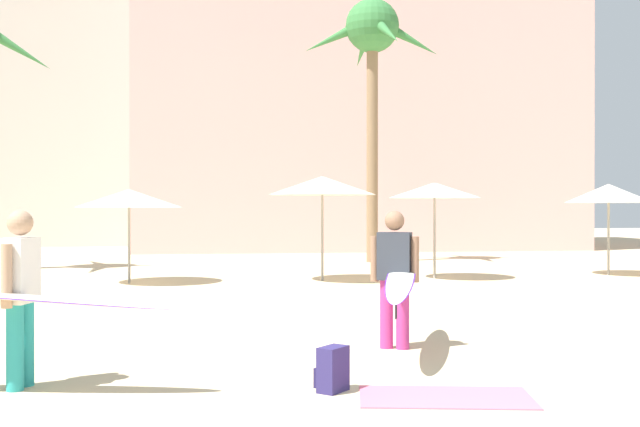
{
  "coord_description": "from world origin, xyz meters",
  "views": [
    {
      "loc": [
        -1.98,
        -5.11,
        1.69
      ],
      "look_at": [
        -0.48,
        4.65,
        1.64
      ],
      "focal_mm": 43.45,
      "sensor_mm": 36.0,
      "label": 1
    }
  ],
  "objects_px": {
    "cafe_umbrella_3": "(322,186)",
    "person_near_right": "(397,275)",
    "cafe_umbrella_5": "(129,198)",
    "beach_towel": "(446,397)",
    "cafe_umbrella_0": "(435,190)",
    "person_mid_center": "(17,293)",
    "cafe_umbrella_2": "(609,193)",
    "palm_tree_far_left": "(372,45)",
    "backpack": "(332,370)"
  },
  "relations": [
    {
      "from": "palm_tree_far_left",
      "to": "beach_towel",
      "type": "distance_m",
      "value": 19.31
    },
    {
      "from": "cafe_umbrella_3",
      "to": "cafe_umbrella_5",
      "type": "xyz_separation_m",
      "value": [
        -4.48,
        0.08,
        -0.31
      ]
    },
    {
      "from": "palm_tree_far_left",
      "to": "backpack",
      "type": "distance_m",
      "value": 19.06
    },
    {
      "from": "cafe_umbrella_3",
      "to": "person_near_right",
      "type": "height_order",
      "value": "cafe_umbrella_3"
    },
    {
      "from": "beach_towel",
      "to": "person_near_right",
      "type": "distance_m",
      "value": 2.53
    },
    {
      "from": "cafe_umbrella_5",
      "to": "beach_towel",
      "type": "distance_m",
      "value": 12.28
    },
    {
      "from": "person_near_right",
      "to": "backpack",
      "type": "bearing_deg",
      "value": 175.79
    },
    {
      "from": "palm_tree_far_left",
      "to": "person_near_right",
      "type": "xyz_separation_m",
      "value": [
        -3.13,
        -15.34,
        -6.09
      ]
    },
    {
      "from": "cafe_umbrella_0",
      "to": "person_near_right",
      "type": "height_order",
      "value": "cafe_umbrella_0"
    },
    {
      "from": "cafe_umbrella_2",
      "to": "cafe_umbrella_5",
      "type": "height_order",
      "value": "cafe_umbrella_2"
    },
    {
      "from": "cafe_umbrella_0",
      "to": "cafe_umbrella_3",
      "type": "relative_size",
      "value": 0.92
    },
    {
      "from": "cafe_umbrella_0",
      "to": "person_mid_center",
      "type": "distance_m",
      "value": 13.05
    },
    {
      "from": "cafe_umbrella_0",
      "to": "person_mid_center",
      "type": "bearing_deg",
      "value": -124.44
    },
    {
      "from": "cafe_umbrella_2",
      "to": "backpack",
      "type": "bearing_deg",
      "value": -128.65
    },
    {
      "from": "cafe_umbrella_5",
      "to": "person_mid_center",
      "type": "relative_size",
      "value": 0.81
    },
    {
      "from": "cafe_umbrella_5",
      "to": "backpack",
      "type": "bearing_deg",
      "value": -75.66
    },
    {
      "from": "person_mid_center",
      "to": "person_near_right",
      "type": "bearing_deg",
      "value": 35.42
    },
    {
      "from": "cafe_umbrella_0",
      "to": "cafe_umbrella_2",
      "type": "height_order",
      "value": "cafe_umbrella_2"
    },
    {
      "from": "cafe_umbrella_2",
      "to": "person_near_right",
      "type": "bearing_deg",
      "value": -130.23
    },
    {
      "from": "backpack",
      "to": "cafe_umbrella_2",
      "type": "bearing_deg",
      "value": -85.8
    },
    {
      "from": "palm_tree_far_left",
      "to": "person_near_right",
      "type": "relative_size",
      "value": 2.85
    },
    {
      "from": "cafe_umbrella_0",
      "to": "person_mid_center",
      "type": "height_order",
      "value": "cafe_umbrella_0"
    },
    {
      "from": "palm_tree_far_left",
      "to": "cafe_umbrella_5",
      "type": "height_order",
      "value": "palm_tree_far_left"
    },
    {
      "from": "person_near_right",
      "to": "beach_towel",
      "type": "bearing_deg",
      "value": -158.1
    },
    {
      "from": "beach_towel",
      "to": "backpack",
      "type": "relative_size",
      "value": 3.67
    },
    {
      "from": "cafe_umbrella_0",
      "to": "backpack",
      "type": "xyz_separation_m",
      "value": [
        -4.44,
        -11.18,
        -1.96
      ]
    },
    {
      "from": "palm_tree_far_left",
      "to": "beach_towel",
      "type": "bearing_deg",
      "value": -100.51
    },
    {
      "from": "palm_tree_far_left",
      "to": "backpack",
      "type": "relative_size",
      "value": 20.17
    },
    {
      "from": "beach_towel",
      "to": "backpack",
      "type": "xyz_separation_m",
      "value": [
        -0.97,
        0.4,
        0.19
      ]
    },
    {
      "from": "palm_tree_far_left",
      "to": "person_near_right",
      "type": "distance_m",
      "value": 16.8
    },
    {
      "from": "cafe_umbrella_0",
      "to": "beach_towel",
      "type": "height_order",
      "value": "cafe_umbrella_0"
    },
    {
      "from": "cafe_umbrella_2",
      "to": "cafe_umbrella_5",
      "type": "bearing_deg",
      "value": -178.23
    },
    {
      "from": "cafe_umbrella_0",
      "to": "palm_tree_far_left",
      "type": "bearing_deg",
      "value": 91.8
    },
    {
      "from": "palm_tree_far_left",
      "to": "cafe_umbrella_0",
      "type": "xyz_separation_m",
      "value": [
        0.19,
        -6.11,
        -4.85
      ]
    },
    {
      "from": "backpack",
      "to": "cafe_umbrella_3",
      "type": "bearing_deg",
      "value": -55.59
    },
    {
      "from": "palm_tree_far_left",
      "to": "person_mid_center",
      "type": "xyz_separation_m",
      "value": [
        -7.15,
        -16.82,
        -6.09
      ]
    },
    {
      "from": "palm_tree_far_left",
      "to": "cafe_umbrella_2",
      "type": "relative_size",
      "value": 3.6
    },
    {
      "from": "person_near_right",
      "to": "palm_tree_far_left",
      "type": "bearing_deg",
      "value": 14.11
    },
    {
      "from": "palm_tree_far_left",
      "to": "person_mid_center",
      "type": "height_order",
      "value": "palm_tree_far_left"
    },
    {
      "from": "cafe_umbrella_3",
      "to": "person_near_right",
      "type": "bearing_deg",
      "value": -93.25
    },
    {
      "from": "cafe_umbrella_0",
      "to": "backpack",
      "type": "distance_m",
      "value": 12.19
    },
    {
      "from": "palm_tree_far_left",
      "to": "backpack",
      "type": "height_order",
      "value": "palm_tree_far_left"
    },
    {
      "from": "cafe_umbrella_5",
      "to": "person_mid_center",
      "type": "xyz_separation_m",
      "value": [
        -0.06,
        -10.64,
        -1.03
      ]
    },
    {
      "from": "cafe_umbrella_5",
      "to": "person_near_right",
      "type": "distance_m",
      "value": 10.03
    },
    {
      "from": "palm_tree_far_left",
      "to": "cafe_umbrella_3",
      "type": "relative_size",
      "value": 3.31
    },
    {
      "from": "palm_tree_far_left",
      "to": "cafe_umbrella_2",
      "type": "height_order",
      "value": "palm_tree_far_left"
    },
    {
      "from": "cafe_umbrella_3",
      "to": "cafe_umbrella_0",
      "type": "bearing_deg",
      "value": 3.05
    },
    {
      "from": "person_near_right",
      "to": "person_mid_center",
      "type": "height_order",
      "value": "person_mid_center"
    },
    {
      "from": "person_near_right",
      "to": "person_mid_center",
      "type": "relative_size",
      "value": 1.0
    },
    {
      "from": "cafe_umbrella_0",
      "to": "cafe_umbrella_2",
      "type": "bearing_deg",
      "value": 3.67
    }
  ]
}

